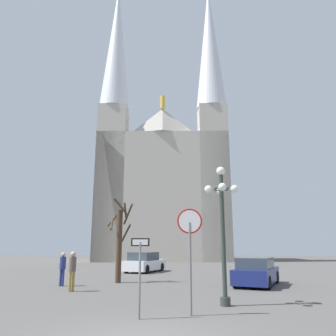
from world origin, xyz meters
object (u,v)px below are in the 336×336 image
street_lamp (222,220)px  parked_car_near_navy (256,272)px  one_way_arrow_sign (140,268)px  cathedral (163,170)px  bare_tree (120,240)px  pedestrian_walking (72,267)px  parked_car_far_white (144,263)px  pedestrian_standing (63,266)px  stop_sign (190,239)px

street_lamp → parked_car_near_navy: (2.16, 6.20, -2.31)m
street_lamp → one_way_arrow_sign: bearing=-138.6°
cathedral → street_lamp: 34.39m
bare_tree → pedestrian_walking: 4.14m
bare_tree → parked_car_far_white: bearing=87.6°
street_lamp → parked_car_near_navy: bearing=70.8°
pedestrian_walking → cathedral: bearing=87.5°
one_way_arrow_sign → pedestrian_standing: one_way_arrow_sign is taller
cathedral → one_way_arrow_sign: 36.76m
one_way_arrow_sign → pedestrian_walking: size_ratio=1.29×
street_lamp → parked_car_far_white: (-5.06, 14.39, -2.28)m
cathedral → parked_car_near_navy: 29.86m
one_way_arrow_sign → parked_car_near_navy: 9.83m
parked_car_far_white → cathedral: bearing=91.0°
bare_tree → pedestrian_standing: bare_tree is taller
street_lamp → pedestrian_standing: 9.61m
stop_sign → parked_car_near_navy: bearing=67.2°
parked_car_near_navy → pedestrian_walking: bearing=-160.9°
cathedral → street_lamp: cathedral is taller
parked_car_far_white → pedestrian_walking: pedestrian_walking is taller
parked_car_near_navy → pedestrian_walking: (-8.86, -3.06, 0.41)m
stop_sign → bare_tree: size_ratio=0.69×
stop_sign → one_way_arrow_sign: 1.82m
bare_tree → parked_car_near_navy: bearing=-4.9°
pedestrian_walking → parked_car_near_navy: bearing=19.1°
cathedral → bare_tree: 27.66m
parked_car_far_white → pedestrian_walking: (-1.65, -11.26, 0.38)m
stop_sign → street_lamp: (1.18, 1.74, 0.72)m
stop_sign → pedestrian_walking: (-5.53, 4.87, -1.18)m
bare_tree → pedestrian_standing: bearing=-144.9°
street_lamp → pedestrian_standing: (-7.94, 5.05, -1.96)m
stop_sign → one_way_arrow_sign: bearing=-157.8°
bare_tree → parked_car_far_white: bare_tree is taller
cathedral → street_lamp: size_ratio=8.19×
street_lamp → stop_sign: bearing=-124.1°
parked_car_near_navy → parked_car_far_white: parked_car_far_white is taller
stop_sign → bare_tree: (-4.20, 8.59, 0.08)m
street_lamp → parked_car_far_white: bearing=109.4°
stop_sign → pedestrian_standing: 9.66m
street_lamp → cathedral: bearing=99.4°
cathedral → pedestrian_walking: (-1.32, -29.56, -11.10)m
one_way_arrow_sign → parked_car_far_white: bearing=98.2°
parked_car_far_white → stop_sign: bearing=-76.5°
parked_car_far_white → bare_tree: bearing=-92.4°
cathedral → bare_tree: (0.02, -25.85, -9.85)m
cathedral → pedestrian_standing: cathedral is taller
cathedral → pedestrian_walking: cathedral is taller
bare_tree → pedestrian_walking: bare_tree is taller
street_lamp → pedestrian_standing: bearing=147.5°
one_way_arrow_sign → bare_tree: bare_tree is taller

